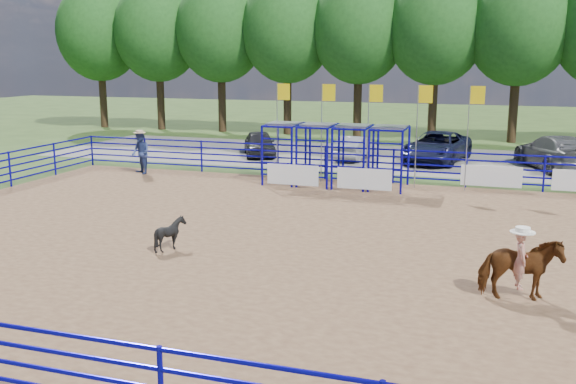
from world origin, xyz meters
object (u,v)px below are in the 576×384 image
Objects in this scene: spectator_cowboy at (141,152)px; car_d at (556,152)px; horse_and_rider at (520,264)px; car_b at (354,148)px; car_a at (259,143)px; car_c at (437,147)px; calf at (170,234)px.

spectator_cowboy is 0.35× the size of car_d.
horse_and_rider is 1.16× the size of spectator_cowboy.
car_d is (2.08, 18.72, -0.01)m from horse_and_rider.
spectator_cowboy reaches higher than car_d.
car_a is at bearing 8.78° from car_b.
car_a is 1.05× the size of car_b.
spectator_cowboy is 14.89m from car_c.
horse_and_rider is 20.32m from car_b.
car_d is (18.27, 7.40, -0.18)m from spectator_cowboy.
horse_and_rider is 19.76m from spectator_cowboy.
spectator_cowboy is (-7.07, 10.31, 0.53)m from calf.
car_c reaches higher than car_b.
car_d is (15.09, 0.34, 0.15)m from car_a.
car_a is 0.69× the size of car_d.
car_d is (11.21, 17.71, 0.35)m from calf.
car_a reaches higher than car_b.
spectator_cowboy is at bearing 46.04° from car_b.
calf is at bearing -55.58° from spectator_cowboy.
horse_and_rider is 18.84m from car_d.
car_c reaches higher than car_a.
calf is at bearing -96.65° from car_c.
car_b is (8.41, 7.44, -0.39)m from spectator_cowboy.
horse_and_rider is at bearing -69.15° from car_c.
calf is 12.51m from spectator_cowboy.
car_b is at bearing -20.40° from car_d.
calf is 0.24× the size of car_a.
spectator_cowboy is 0.36× the size of car_c.
car_b is at bearing -163.54° from car_c.
horse_and_rider is 2.48× the size of calf.
car_c is 5.67m from car_d.
spectator_cowboy is at bearing 145.04° from horse_and_rider.
spectator_cowboy is 19.71m from car_d.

